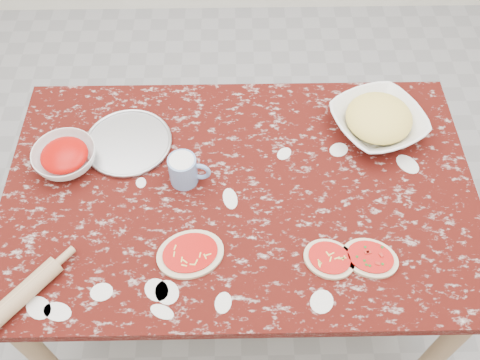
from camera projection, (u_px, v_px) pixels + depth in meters
name	position (u px, v px, depth m)	size (l,w,h in m)	color
ground	(240.00, 282.00, 2.39)	(4.00, 4.00, 0.00)	gray
worktable	(240.00, 202.00, 1.84)	(1.60, 1.00, 0.75)	#390B08
pizza_tray	(128.00, 143.00, 1.88)	(0.31, 0.31, 0.01)	#B2B2B7
sauce_bowl	(65.00, 158.00, 1.81)	(0.22, 0.22, 0.07)	white
cheese_bowl	(378.00, 122.00, 1.90)	(0.32, 0.32, 0.08)	white
flour_mug	(184.00, 170.00, 1.75)	(0.14, 0.10, 0.11)	#6F8FC3
pizza_left	(190.00, 254.00, 1.63)	(0.25, 0.21, 0.02)	beige
pizza_mid	(329.00, 259.00, 1.62)	(0.20, 0.18, 0.02)	beige
pizza_right	(370.00, 258.00, 1.62)	(0.21, 0.18, 0.02)	beige
rolling_pin	(19.00, 298.00, 1.52)	(0.06, 0.06, 0.28)	tan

